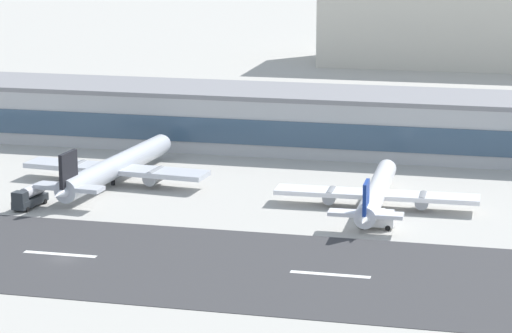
{
  "coord_description": "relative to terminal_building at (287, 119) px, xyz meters",
  "views": [
    {
      "loc": [
        66.35,
        -151.92,
        52.71
      ],
      "look_at": [
        19.12,
        47.51,
        4.91
      ],
      "focal_mm": 77.89,
      "sensor_mm": 36.0,
      "label": 1
    }
  ],
  "objects": [
    {
      "name": "terminal_building",
      "position": [
        0.0,
        0.0,
        0.0
      ],
      "size": [
        176.56,
        23.13,
        13.16
      ],
      "color": "#B7BABC",
      "rests_on": "ground_plane"
    },
    {
      "name": "runway_centreline_dash_4",
      "position": [
        -18.28,
        -85.96,
        -6.5
      ],
      "size": [
        12.0,
        1.2,
        0.01
      ],
      "primitive_type": "cube",
      "color": "white",
      "rests_on": "runway_strip"
    },
    {
      "name": "ground_plane",
      "position": [
        -16.74,
        -87.92,
        -6.58
      ],
      "size": [
        1400.0,
        1400.0,
        0.0
      ],
      "primitive_type": "plane",
      "color": "#B2AFA8"
    },
    {
      "name": "airliner_black_tail_gate_1",
      "position": [
        -25.95,
        -41.56,
        -3.3
      ],
      "size": [
        37.93,
        49.26,
        10.29
      ],
      "rotation": [
        0.0,
        0.0,
        1.48
      ],
      "color": "silver",
      "rests_on": "ground_plane"
    },
    {
      "name": "airliner_navy_tail_gate_2",
      "position": [
        26.18,
        -47.72,
        -3.79
      ],
      "size": [
        36.82,
        41.97,
        8.76
      ],
      "rotation": [
        0.0,
        0.0,
        1.59
      ],
      "color": "white",
      "rests_on": "ground_plane"
    },
    {
      "name": "distant_hotel_block",
      "position": [
        37.75,
        148.01,
        11.07
      ],
      "size": [
        108.94,
        39.69,
        35.3
      ],
      "primitive_type": "cube",
      "color": "beige",
      "rests_on": "ground_plane"
    },
    {
      "name": "runway_centreline_dash_5",
      "position": [
        24.42,
        -85.96,
        -6.5
      ],
      "size": [
        12.0,
        1.2,
        0.01
      ],
      "primitive_type": "cube",
      "color": "white",
      "rests_on": "runway_strip"
    },
    {
      "name": "service_box_truck_1",
      "position": [
        27.84,
        -59.9,
        -4.8
      ],
      "size": [
        6.07,
        2.84,
        3.25
      ],
      "rotation": [
        0.0,
        0.0,
        0.03
      ],
      "color": "white",
      "rests_on": "ground_plane"
    },
    {
      "name": "runway_strip",
      "position": [
        -16.74,
        -85.96,
        -6.54
      ],
      "size": [
        800.0,
        37.72,
        0.08
      ],
      "primitive_type": "cube",
      "color": "#38383A",
      "rests_on": "ground_plane"
    },
    {
      "name": "service_fuel_truck_0",
      "position": [
        -34.71,
        -60.96,
        -4.56
      ],
      "size": [
        3.74,
        8.76,
        3.95
      ],
      "rotation": [
        0.0,
        0.0,
        4.58
      ],
      "color": "#2D3338",
      "rests_on": "ground_plane"
    }
  ]
}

